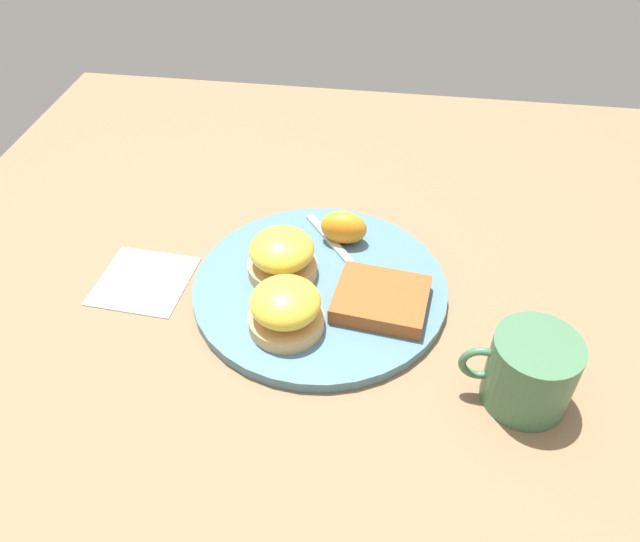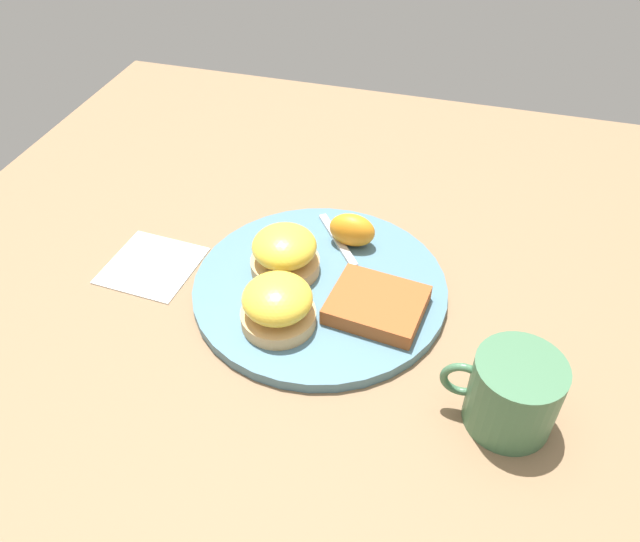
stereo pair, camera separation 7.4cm
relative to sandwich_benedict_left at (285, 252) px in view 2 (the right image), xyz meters
The scene contains 9 objects.
ground_plane 0.07m from the sandwich_benedict_left, 166.41° to the left, with size 1.10×1.10×0.00m, color #846647.
plate 0.06m from the sandwich_benedict_left, 166.41° to the left, with size 0.31×0.31×0.01m, color slate.
sandwich_benedict_left is the anchor object (origin of this frame).
sandwich_benedict_right 0.09m from the sandwich_benedict_left, 103.53° to the left, with size 0.08×0.08×0.06m.
hashbrown_patty 0.13m from the sandwich_benedict_left, 162.68° to the left, with size 0.11×0.09×0.02m, color #A24F24.
orange_wedge 0.10m from the sandwich_benedict_left, 132.22° to the right, with size 0.06×0.04×0.04m, color orange.
fork 0.10m from the sandwich_benedict_left, 167.25° to the right, with size 0.14×0.18×0.00m.
cup 0.31m from the sandwich_benedict_left, 153.58° to the left, with size 0.12×0.09×0.08m.
napkin 0.18m from the sandwich_benedict_left, ahead, with size 0.11×0.11×0.00m, color white.
Camera 2 is at (-0.15, 0.53, 0.53)m, focal length 35.00 mm.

